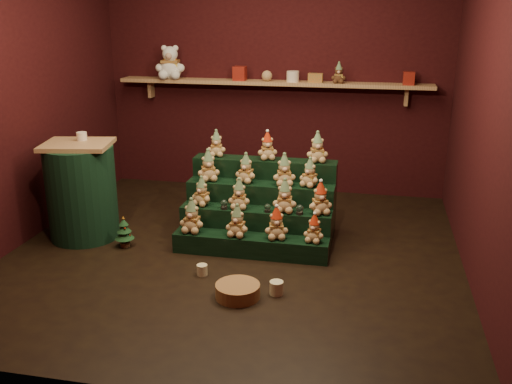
% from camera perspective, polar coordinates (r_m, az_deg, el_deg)
% --- Properties ---
extents(ground, '(4.00, 4.00, 0.00)m').
position_cam_1_polar(ground, '(5.19, -2.22, -6.14)').
color(ground, black).
rests_on(ground, ground).
extents(back_wall, '(4.00, 0.10, 2.80)m').
position_cam_1_polar(back_wall, '(6.78, 1.90, 11.88)').
color(back_wall, black).
rests_on(back_wall, ground).
extents(front_wall, '(4.00, 0.10, 2.80)m').
position_cam_1_polar(front_wall, '(2.89, -12.42, 3.07)').
color(front_wall, black).
rests_on(front_wall, ground).
extents(left_wall, '(0.10, 4.00, 2.80)m').
position_cam_1_polar(left_wall, '(5.65, -23.29, 9.22)').
color(left_wall, black).
rests_on(left_wall, ground).
extents(right_wall, '(0.10, 4.00, 2.80)m').
position_cam_1_polar(right_wall, '(4.73, 22.65, 7.84)').
color(right_wall, black).
rests_on(right_wall, ground).
extents(back_shelf, '(3.60, 0.26, 0.24)m').
position_cam_1_polar(back_shelf, '(6.62, 1.62, 10.81)').
color(back_shelf, tan).
rests_on(back_shelf, ground).
extents(riser_tier_front, '(1.40, 0.22, 0.18)m').
position_cam_1_polar(riser_tier_front, '(5.13, -0.55, -5.36)').
color(riser_tier_front, black).
rests_on(riser_tier_front, ground).
extents(riser_tier_midfront, '(1.40, 0.22, 0.36)m').
position_cam_1_polar(riser_tier_midfront, '(5.29, -0.04, -3.54)').
color(riser_tier_midfront, black).
rests_on(riser_tier_midfront, ground).
extents(riser_tier_midback, '(1.40, 0.22, 0.54)m').
position_cam_1_polar(riser_tier_midback, '(5.46, 0.43, -1.83)').
color(riser_tier_midback, black).
rests_on(riser_tier_midback, ground).
extents(riser_tier_back, '(1.40, 0.22, 0.72)m').
position_cam_1_polar(riser_tier_back, '(5.64, 0.88, -0.23)').
color(riser_tier_back, black).
rests_on(riser_tier_back, ground).
extents(teddy_0, '(0.23, 0.21, 0.31)m').
position_cam_1_polar(teddy_0, '(5.17, -6.44, -2.37)').
color(teddy_0, tan).
rests_on(teddy_0, riser_tier_front).
extents(teddy_1, '(0.22, 0.21, 0.29)m').
position_cam_1_polar(teddy_1, '(5.05, -1.88, -2.89)').
color(teddy_1, tan).
rests_on(teddy_1, riser_tier_front).
extents(teddy_2, '(0.24, 0.23, 0.29)m').
position_cam_1_polar(teddy_2, '(5.00, 2.06, -3.11)').
color(teddy_2, tan).
rests_on(teddy_2, riser_tier_front).
extents(teddy_3, '(0.21, 0.19, 0.25)m').
position_cam_1_polar(teddy_3, '(4.95, 5.85, -3.63)').
color(teddy_3, tan).
rests_on(teddy_3, riser_tier_front).
extents(teddy_4, '(0.23, 0.22, 0.27)m').
position_cam_1_polar(teddy_4, '(5.31, -5.44, 0.07)').
color(teddy_4, tan).
rests_on(teddy_4, riser_tier_midfront).
extents(teddy_5, '(0.21, 0.19, 0.28)m').
position_cam_1_polar(teddy_5, '(5.21, -1.69, -0.19)').
color(teddy_5, tan).
rests_on(teddy_5, riser_tier_midfront).
extents(teddy_6, '(0.23, 0.20, 0.30)m').
position_cam_1_polar(teddy_6, '(5.12, 2.90, -0.39)').
color(teddy_6, tan).
rests_on(teddy_6, riser_tier_midfront).
extents(teddy_7, '(0.27, 0.26, 0.29)m').
position_cam_1_polar(teddy_7, '(5.10, 6.45, -0.60)').
color(teddy_7, tan).
rests_on(teddy_7, riser_tier_midfront).
extents(teddy_8, '(0.27, 0.26, 0.30)m').
position_cam_1_polar(teddy_8, '(5.45, -4.80, 2.66)').
color(teddy_8, tan).
rests_on(teddy_8, riser_tier_midback).
extents(teddy_9, '(0.23, 0.21, 0.28)m').
position_cam_1_polar(teddy_9, '(5.37, -1.01, 2.40)').
color(teddy_9, tan).
rests_on(teddy_9, riser_tier_midback).
extents(teddy_10, '(0.25, 0.24, 0.29)m').
position_cam_1_polar(teddy_10, '(5.29, 2.84, 2.23)').
color(teddy_10, tan).
rests_on(teddy_10, riser_tier_midback).
extents(teddy_11, '(0.25, 0.24, 0.27)m').
position_cam_1_polar(teddy_11, '(5.27, 5.42, 1.95)').
color(teddy_11, tan).
rests_on(teddy_11, riser_tier_midback).
extents(teddy_12, '(0.21, 0.19, 0.25)m').
position_cam_1_polar(teddy_12, '(5.63, -3.98, 4.86)').
color(teddy_12, tan).
rests_on(teddy_12, riser_tier_back).
extents(teddy_13, '(0.23, 0.22, 0.27)m').
position_cam_1_polar(teddy_13, '(5.50, 1.14, 4.64)').
color(teddy_13, tan).
rests_on(teddy_13, riser_tier_back).
extents(teddy_14, '(0.24, 0.23, 0.28)m').
position_cam_1_polar(teddy_14, '(5.43, 6.16, 4.47)').
color(teddy_14, tan).
rests_on(teddy_14, riser_tier_back).
extents(snow_globe_a, '(0.07, 0.07, 0.09)m').
position_cam_1_polar(snow_globe_a, '(5.22, -3.21, -1.25)').
color(snow_globe_a, black).
rests_on(snow_globe_a, riser_tier_midfront).
extents(snow_globe_b, '(0.06, 0.06, 0.08)m').
position_cam_1_polar(snow_globe_b, '(5.14, 1.16, -1.60)').
color(snow_globe_b, black).
rests_on(snow_globe_b, riser_tier_midfront).
extents(snow_globe_c, '(0.07, 0.07, 0.09)m').
position_cam_1_polar(snow_globe_c, '(5.09, 4.39, -1.76)').
color(snow_globe_c, black).
rests_on(snow_globe_c, riser_tier_midfront).
extents(side_table, '(0.69, 0.65, 0.93)m').
position_cam_1_polar(side_table, '(5.65, -17.04, 0.08)').
color(side_table, tan).
rests_on(side_table, ground).
extents(table_ornament, '(0.10, 0.10, 0.08)m').
position_cam_1_polar(table_ornament, '(5.61, -17.03, 5.36)').
color(table_ornament, beige).
rests_on(table_ornament, side_table).
extents(mini_christmas_tree, '(0.18, 0.18, 0.30)m').
position_cam_1_polar(mini_christmas_tree, '(5.42, -13.04, -3.89)').
color(mini_christmas_tree, '#4D2F1B').
rests_on(mini_christmas_tree, ground).
extents(mug_left, '(0.09, 0.09, 0.09)m').
position_cam_1_polar(mug_left, '(4.80, -5.41, -7.75)').
color(mug_left, beige).
rests_on(mug_left, ground).
extents(mug_right, '(0.11, 0.11, 0.11)m').
position_cam_1_polar(mug_right, '(4.47, 2.06, -9.56)').
color(mug_right, beige).
rests_on(mug_right, ground).
extents(wicker_basket, '(0.40, 0.40, 0.11)m').
position_cam_1_polar(wicker_basket, '(4.43, -1.84, -9.85)').
color(wicker_basket, '#A47242').
rests_on(wicker_basket, ground).
extents(white_bear, '(0.38, 0.35, 0.48)m').
position_cam_1_polar(white_bear, '(6.88, -8.58, 13.13)').
color(white_bear, white).
rests_on(white_bear, back_shelf).
extents(brown_bear, '(0.16, 0.15, 0.22)m').
position_cam_1_polar(brown_bear, '(6.48, 8.27, 11.70)').
color(brown_bear, '#50321A').
rests_on(brown_bear, back_shelf).
extents(gift_tin_red_a, '(0.14, 0.14, 0.16)m').
position_cam_1_polar(gift_tin_red_a, '(6.66, -1.63, 11.77)').
color(gift_tin_red_a, maroon).
rests_on(gift_tin_red_a, back_shelf).
extents(gift_tin_cream, '(0.14, 0.14, 0.12)m').
position_cam_1_polar(gift_tin_cream, '(6.55, 3.70, 11.46)').
color(gift_tin_cream, beige).
rests_on(gift_tin_cream, back_shelf).
extents(gift_tin_red_b, '(0.12, 0.12, 0.14)m').
position_cam_1_polar(gift_tin_red_b, '(6.49, 15.03, 10.93)').
color(gift_tin_red_b, maroon).
rests_on(gift_tin_red_b, back_shelf).
extents(shelf_plush_ball, '(0.12, 0.12, 0.12)m').
position_cam_1_polar(shelf_plush_ball, '(6.60, 1.10, 11.54)').
color(shelf_plush_ball, tan).
rests_on(shelf_plush_ball, back_shelf).
extents(scarf_gift_box, '(0.16, 0.10, 0.10)m').
position_cam_1_polar(scarf_gift_box, '(6.52, 5.97, 11.28)').
color(scarf_gift_box, '#C8531C').
rests_on(scarf_gift_box, back_shelf).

